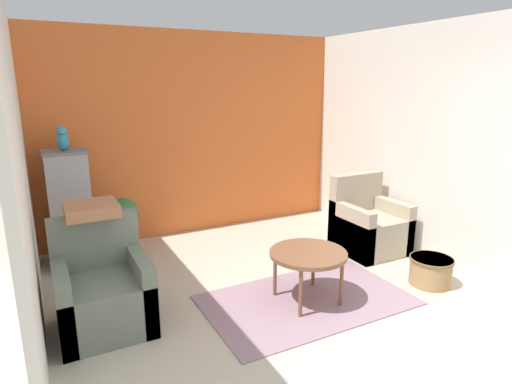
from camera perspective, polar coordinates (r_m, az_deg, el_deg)
name	(u,v)px	position (r m, az deg, el deg)	size (l,w,h in m)	color
ground_plane	(364,367)	(3.54, 14.25, -21.70)	(20.00, 20.00, 0.00)	beige
wall_back_accent	(196,135)	(6.00, -7.97, 7.55)	(4.31, 0.06, 2.73)	orange
wall_left	(20,173)	(3.89, -28.98, 2.26)	(0.06, 3.50, 2.73)	silver
wall_right	(407,141)	(5.67, 19.54, 6.49)	(0.06, 3.50, 2.73)	silver
area_rug	(307,300)	(4.33, 6.78, -14.10)	(1.97, 1.20, 0.01)	gray
coffee_table	(308,256)	(4.13, 6.97, -8.48)	(0.74, 0.74, 0.51)	brown
armchair_left	(103,293)	(3.99, -19.72, -12.62)	(0.75, 0.74, 0.94)	slate
armchair_right	(368,227)	(5.56, 14.75, -4.51)	(0.75, 0.74, 0.94)	tan
birdcage	(70,209)	(5.37, -23.51, -2.09)	(0.54, 0.54, 1.33)	slate
parrot	(62,139)	(5.22, -24.40, 6.45)	(0.13, 0.23, 0.28)	teal
potted_plant	(124,219)	(5.38, -17.18, -3.43)	(0.36, 0.32, 0.73)	#66605B
wicker_basket	(431,270)	(4.91, 22.26, -9.61)	(0.44, 0.44, 0.29)	#A37F51
throw_pillow	(91,209)	(3.99, -21.10, -2.14)	(0.44, 0.44, 0.10)	#B2704C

